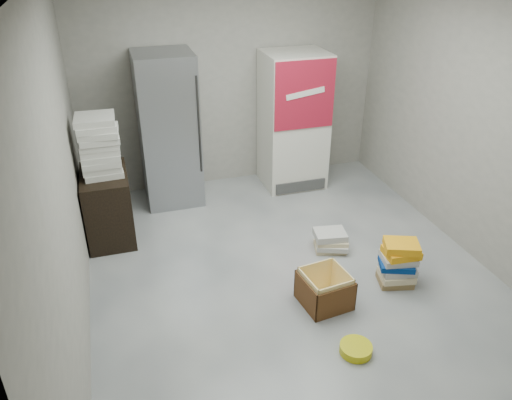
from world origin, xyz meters
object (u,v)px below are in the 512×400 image
Objects in this scene: wood_shelf at (108,206)px; cardboard_box at (325,291)px; steel_fridge at (169,130)px; coke_cooler at (293,121)px; phonebook_stack_main at (398,263)px.

cardboard_box is (1.87, -1.81, -0.26)m from wood_shelf.
steel_fridge is 1.65m from coke_cooler.
steel_fridge is 2.37× the size of wood_shelf.
phonebook_stack_main is (2.68, -1.73, -0.16)m from wood_shelf.
wood_shelf is at bearing -138.69° from steel_fridge.
cardboard_box is at bearing -162.36° from phonebook_stack_main.
steel_fridge is 4.01× the size of cardboard_box.
steel_fridge is 3.96× the size of phonebook_stack_main.
wood_shelf is at bearing 128.77° from cardboard_box.
coke_cooler is 2.71m from cardboard_box.
coke_cooler is (1.65, -0.01, -0.05)m from steel_fridge.
steel_fridge is 1.06× the size of coke_cooler.
steel_fridge reaches higher than wood_shelf.
coke_cooler is 2.25× the size of wood_shelf.
coke_cooler is 3.79× the size of cardboard_box.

